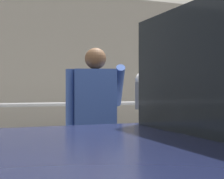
# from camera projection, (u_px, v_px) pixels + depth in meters

# --- Properties ---
(parking_meter) EXTENTS (0.15, 0.16, 1.36)m
(parking_meter) POSITION_uv_depth(u_px,v_px,m) (143.00, 112.00, 3.54)
(parking_meter) COLOR slate
(parking_meter) RESTS_ON sidewalk_curb
(pedestrian_at_meter) EXTENTS (0.69, 0.52, 1.60)m
(pedestrian_at_meter) POSITION_uv_depth(u_px,v_px,m) (95.00, 117.00, 3.49)
(pedestrian_at_meter) COLOR slate
(pedestrian_at_meter) RESTS_ON sidewalk_curb
(background_railing) EXTENTS (24.06, 0.06, 0.98)m
(background_railing) POSITION_uv_depth(u_px,v_px,m) (106.00, 119.00, 5.70)
(background_railing) COLOR gray
(background_railing) RESTS_ON sidewalk_curb
(backdrop_wall) EXTENTS (32.00, 0.50, 3.34)m
(backdrop_wall) POSITION_uv_depth(u_px,v_px,m) (77.00, 74.00, 7.53)
(backdrop_wall) COLOR gray
(backdrop_wall) RESTS_ON ground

